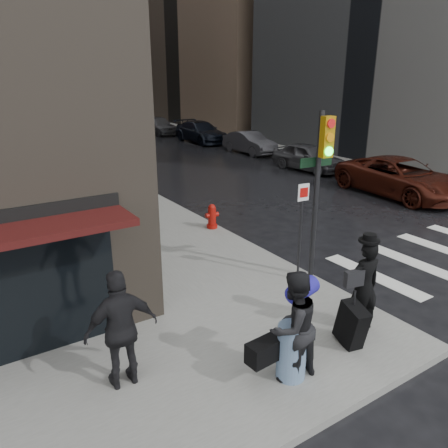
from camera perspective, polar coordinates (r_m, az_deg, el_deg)
The scene contains 14 objects.
ground at distance 9.11m, azimuth 9.83°, elevation -14.27°, with size 140.00×140.00×0.00m, color black.
sidewalk_left at distance 33.25m, azimuth -23.74°, elevation 9.06°, with size 4.00×50.00×0.15m, color slate.
sidewalk_right at distance 37.84m, azimuth -2.94°, elevation 11.66°, with size 3.00×50.00×0.15m, color slate.
bldg_right_far at distance 71.17m, azimuth -7.42°, elevation 25.04°, with size 22.00×20.00×25.00m, color gray.
man_overcoat at distance 8.85m, azimuth 17.52°, elevation -8.49°, with size 1.23×0.97×2.03m.
man_jeans at distance 7.29m, azimuth 8.87°, elevation -13.06°, with size 1.39×0.80×1.92m.
man_greycoat at distance 7.23m, azimuth -13.23°, elevation -13.25°, with size 1.20×0.55×2.01m.
traffic_light at distance 10.32m, azimuth 12.31°, elevation 6.28°, with size 1.01×0.49×4.04m.
fire_hydrant at distance 14.25m, azimuth -1.58°, elevation 0.88°, with size 0.45×0.35×0.81m.
parked_car_0 at distance 20.03m, azimuth 22.03°, elevation 5.69°, with size 2.64×5.73×1.59m, color #3E140C.
parked_car_1 at distance 24.07m, azimuth 10.92°, elevation 8.61°, with size 1.71×4.24×1.45m, color #49494E.
parked_car_2 at distance 28.86m, azimuth 3.36°, elevation 10.57°, with size 1.47×4.22×1.39m, color #3E3D42.
parked_car_3 at distance 33.67m, azimuth -3.05°, elevation 11.93°, with size 2.17×5.33×1.55m, color black.
parked_car_4 at distance 38.58m, azimuth -8.57°, elevation 12.65°, with size 1.80×4.47×1.52m, color #4E4E53.
Camera 1 is at (-5.34, -5.45, 4.97)m, focal length 35.00 mm.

